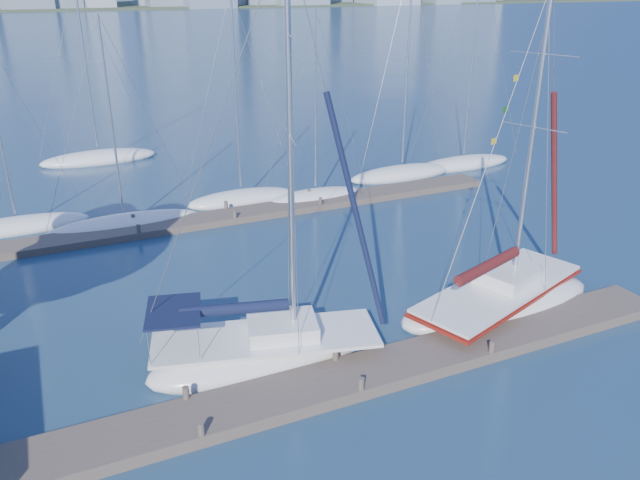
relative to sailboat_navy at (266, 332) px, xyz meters
name	(u,v)px	position (x,y,z in m)	size (l,w,h in m)	color
ground	(347,384)	(1.90, -2.39, -1.13)	(700.00, 700.00, 0.00)	navy
near_dock	(348,379)	(1.90, -2.39, -0.93)	(26.00, 2.00, 0.40)	brown
far_dock	(248,214)	(3.90, 13.61, -0.95)	(30.00, 1.80, 0.36)	brown
far_shore	(35,7)	(1.90, 317.61, -1.13)	(800.00, 100.00, 1.50)	#38472D
sailboat_navy	(266,332)	(0.00, 0.00, 0.00)	(8.58, 4.64, 13.94)	white
sailboat_maroon	(500,288)	(9.53, -0.44, -0.17)	(9.20, 5.55, 12.73)	white
bg_boat_0	(17,226)	(-7.66, 16.69, -0.90)	(7.30, 4.73, 10.63)	white
bg_boat_1	(125,223)	(-2.52, 14.79, -0.90)	(8.08, 4.05, 10.93)	white
bg_boat_2	(241,198)	(4.31, 16.11, -0.88)	(6.50, 2.37, 12.06)	white
bg_boat_3	(316,197)	(8.37, 14.52, -0.89)	(6.28, 3.42, 11.02)	white
bg_boat_4	(402,173)	(15.48, 16.50, -0.85)	(7.85, 4.19, 14.07)	white
bg_boat_5	(463,163)	(20.65, 16.82, -0.86)	(7.84, 4.42, 14.23)	white
bg_boat_6	(99,158)	(-2.24, 28.68, -0.85)	(8.32, 4.49, 12.60)	white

